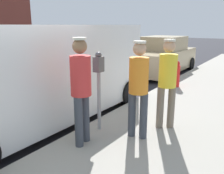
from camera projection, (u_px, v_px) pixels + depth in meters
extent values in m
plane|color=#2D2D33|center=(18.00, 136.00, 4.76)|extent=(80.00, 80.00, 0.00)
cylinder|color=gray|center=(99.00, 101.00, 4.59)|extent=(0.07, 0.07, 1.15)
cube|color=#4C4C51|center=(99.00, 64.00, 4.41)|extent=(0.14, 0.18, 0.28)
sphere|color=#47474C|center=(98.00, 55.00, 4.36)|extent=(0.12, 0.12, 0.12)
cylinder|color=#383D47|center=(143.00, 116.00, 4.26)|extent=(0.14, 0.14, 0.84)
cylinder|color=#383D47|center=(132.00, 114.00, 4.35)|extent=(0.14, 0.14, 0.84)
cylinder|color=orange|center=(139.00, 76.00, 4.12)|extent=(0.34, 0.34, 0.63)
sphere|color=tan|center=(140.00, 49.00, 4.00)|extent=(0.23, 0.23, 0.23)
cylinder|color=silver|center=(140.00, 42.00, 3.97)|extent=(0.22, 0.22, 0.04)
cylinder|color=#383D47|center=(79.00, 122.00, 3.96)|extent=(0.14, 0.14, 0.87)
cylinder|color=#383D47|center=(85.00, 117.00, 4.15)|extent=(0.14, 0.14, 0.87)
cylinder|color=red|center=(81.00, 76.00, 3.86)|extent=(0.34, 0.34, 0.65)
sphere|color=#8C6647|center=(80.00, 46.00, 3.74)|extent=(0.24, 0.24, 0.24)
cylinder|color=silver|center=(79.00, 39.00, 3.71)|extent=(0.22, 0.22, 0.04)
cylinder|color=#726656|center=(171.00, 107.00, 4.72)|extent=(0.14, 0.14, 0.84)
cylinder|color=#726656|center=(160.00, 107.00, 4.71)|extent=(0.14, 0.14, 0.84)
cylinder|color=yellow|center=(168.00, 71.00, 4.53)|extent=(0.34, 0.34, 0.63)
sphere|color=tan|center=(169.00, 46.00, 4.41)|extent=(0.23, 0.23, 0.23)
cylinder|color=silver|center=(170.00, 40.00, 4.38)|extent=(0.22, 0.22, 0.04)
cube|color=white|center=(43.00, 71.00, 5.25)|extent=(2.08, 5.23, 1.96)
cylinder|color=black|center=(128.00, 93.00, 6.56)|extent=(0.23, 0.68, 0.68)
cylinder|color=black|center=(77.00, 83.00, 7.61)|extent=(0.23, 0.68, 0.68)
cube|color=tan|center=(161.00, 60.00, 10.82)|extent=(1.91, 4.44, 0.89)
cube|color=tan|center=(164.00, 43.00, 10.81)|extent=(1.64, 2.01, 0.60)
cylinder|color=black|center=(163.00, 75.00, 9.11)|extent=(0.23, 0.60, 0.60)
cylinder|color=black|center=(125.00, 70.00, 10.07)|extent=(0.23, 0.60, 0.60)
cylinder|color=black|center=(190.00, 64.00, 11.73)|extent=(0.23, 0.60, 0.60)
cylinder|color=black|center=(158.00, 61.00, 12.69)|extent=(0.23, 0.60, 0.60)
cylinder|color=red|center=(176.00, 76.00, 7.90)|extent=(0.24, 0.24, 0.70)
sphere|color=red|center=(177.00, 64.00, 7.79)|extent=(0.20, 0.20, 0.20)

